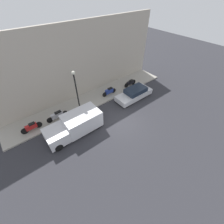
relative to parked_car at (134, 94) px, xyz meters
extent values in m
plane|color=#2D2D33|center=(-2.00, 3.67, -0.60)|extent=(60.00, 60.00, 0.00)
cube|color=gray|center=(2.68, 3.67, -0.53)|extent=(2.86, 18.77, 0.15)
cube|color=#B2A899|center=(4.26, 3.67, 3.16)|extent=(0.30, 18.77, 7.53)
cube|color=silver|center=(0.00, 0.06, -0.14)|extent=(1.66, 4.33, 0.55)
cube|color=#192333|center=(0.00, -0.15, 0.38)|extent=(1.46, 2.38, 0.50)
cylinder|color=black|center=(-0.71, 1.75, -0.28)|extent=(0.20, 0.65, 0.65)
cylinder|color=black|center=(0.71, 1.75, -0.28)|extent=(0.20, 0.65, 0.65)
cylinder|color=black|center=(-0.71, -1.63, -0.28)|extent=(0.20, 0.65, 0.65)
cylinder|color=black|center=(0.71, -1.63, -0.28)|extent=(0.20, 0.65, 0.65)
cube|color=silver|center=(-0.39, 6.83, 0.34)|extent=(1.98, 3.13, 1.53)
cube|color=silver|center=(-0.39, 9.24, 0.11)|extent=(1.88, 1.68, 1.07)
cube|color=#192333|center=(-0.39, 9.49, 0.41)|extent=(1.68, 0.93, 0.43)
cylinder|color=black|center=(-1.25, 9.51, -0.28)|extent=(0.22, 0.64, 0.64)
cylinder|color=black|center=(0.46, 9.51, -0.28)|extent=(0.22, 0.64, 0.64)
cylinder|color=black|center=(-1.25, 5.84, -0.28)|extent=(0.22, 0.64, 0.64)
cylinder|color=black|center=(0.46, 5.84, -0.28)|extent=(0.22, 0.64, 0.64)
cube|color=black|center=(1.99, -1.25, 0.00)|extent=(0.30, 0.95, 0.37)
cube|color=black|center=(1.99, -1.38, 0.24)|extent=(0.27, 0.52, 0.12)
cylinder|color=black|center=(1.99, -0.67, -0.14)|extent=(0.10, 0.62, 0.62)
cylinder|color=black|center=(1.99, -1.84, -0.14)|extent=(0.10, 0.62, 0.62)
cube|color=navy|center=(2.09, 1.93, 0.03)|extent=(0.30, 0.98, 0.49)
cube|color=black|center=(2.09, 1.79, 0.33)|extent=(0.27, 0.53, 0.12)
cylinder|color=black|center=(2.09, 2.57, -0.18)|extent=(0.10, 0.56, 0.56)
cylinder|color=black|center=(2.09, 1.29, -0.18)|extent=(0.10, 0.56, 0.56)
cube|color=#B7B7BF|center=(1.99, 8.19, 0.01)|extent=(0.30, 1.10, 0.46)
cube|color=black|center=(1.99, 8.04, 0.30)|extent=(0.27, 0.60, 0.12)
cylinder|color=black|center=(1.99, 8.94, -0.18)|extent=(0.10, 0.54, 0.54)
cylinder|color=black|center=(1.99, 7.44, -0.18)|extent=(0.10, 0.54, 0.54)
cube|color=#B21E1E|center=(2.02, 10.53, 0.00)|extent=(0.30, 0.95, 0.41)
cube|color=black|center=(2.02, 10.40, 0.27)|extent=(0.27, 0.52, 0.12)
cylinder|color=black|center=(2.02, 11.12, -0.16)|extent=(0.10, 0.59, 0.59)
cylinder|color=black|center=(2.02, 9.94, -0.16)|extent=(0.10, 0.59, 0.59)
cylinder|color=black|center=(1.56, 6.00, 1.63)|extent=(0.12, 0.12, 4.17)
sphere|color=silver|center=(1.56, 6.00, 3.81)|extent=(0.31, 0.31, 0.31)
camera|label=1|loc=(-9.20, 10.51, 9.60)|focal=24.00mm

